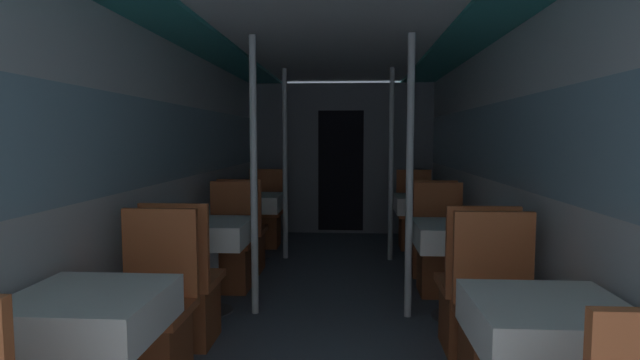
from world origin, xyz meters
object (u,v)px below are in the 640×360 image
chair_right_near_1 (474,307)px  support_pole_left_1 (254,177)px  support_pole_right_1 (410,178)px  dining_table_left_0 (90,322)px  chair_left_far_2 (264,223)px  support_pole_left_2 (285,165)px  chair_right_far_2 (415,225)px  chair_left_near_2 (244,244)px  dining_table_right_2 (422,208)px  chair_left_far_1 (230,257)px  dining_table_right_0 (548,334)px  dining_table_right_1 (455,241)px  chair_right_far_0 (500,344)px  chair_right_near_2 (430,246)px  chair_left_near_1 (185,301)px  chair_left_far_0 (151,335)px  chair_right_far_1 (440,260)px  support_pole_right_2 (391,165)px  dining_table_left_2 (255,206)px  dining_table_left_1 (210,238)px

chair_right_near_1 → support_pole_left_1: bearing=158.2°
support_pole_right_1 → dining_table_left_0: bearing=-130.6°
chair_left_far_2 → support_pole_left_2: (0.35, -0.61, 0.77)m
chair_left_far_2 → chair_right_far_2: 1.88m
chair_left_near_2 → dining_table_right_2: chair_left_near_2 is taller
dining_table_left_0 → chair_left_far_1: size_ratio=0.75×
dining_table_right_0 → support_pole_right_1: (-0.35, 1.78, 0.47)m
chair_left_far_2 → dining_table_right_1: chair_left_far_2 is taller
chair_left_near_2 → chair_left_far_2: size_ratio=1.00×
support_pole_left_1 → chair_right_far_0: bearing=-37.5°
chair_left_near_2 → chair_right_near_1: size_ratio=1.00×
support_pole_left_1 → chair_right_far_2: 2.94m
chair_left_near_2 → chair_right_near_2: bearing=0.0°
chair_left_near_1 → support_pole_left_1: (0.35, 0.61, 0.77)m
dining_table_right_2 → chair_left_far_0: bearing=-122.4°
dining_table_right_2 → chair_right_far_0: bearing=-90.0°
dining_table_right_2 → dining_table_right_1: bearing=-90.0°
chair_left_far_0 → chair_left_near_1: size_ratio=1.00×
support_pole_left_2 → chair_right_near_1: 2.94m
chair_left_far_1 → support_pole_right_1: support_pole_right_1 is taller
chair_right_far_0 → chair_right_far_1: bearing=-90.0°
support_pole_left_2 → chair_left_near_2: bearing=-119.7°
chair_left_near_2 → support_pole_right_2: bearing=21.8°
chair_left_far_0 → dining_table_right_2: size_ratio=1.33×
support_pole_right_2 → dining_table_right_2: bearing=-0.0°
dining_table_right_2 → chair_right_near_2: bearing=-90.0°
dining_table_left_2 → support_pole_right_1: (1.53, -1.78, 0.47)m
dining_table_right_2 → chair_left_far_1: bearing=-148.0°
support_pole_left_2 → dining_table_right_2: support_pole_left_2 is taller
chair_right_far_0 → chair_left_near_2: bearing=-51.4°
chair_right_far_0 → dining_table_left_0: bearing=18.0°
support_pole_left_1 → dining_table_left_2: support_pole_left_1 is taller
support_pole_left_1 → chair_left_near_2: (-0.35, 1.17, -0.77)m
dining_table_left_0 → chair_right_far_1: chair_right_far_1 is taller
dining_table_left_1 → chair_left_near_1: 0.68m
chair_left_near_2 → support_pole_left_2: support_pole_left_2 is taller
chair_left_near_1 → dining_table_right_0: 2.23m
chair_left_near_2 → dining_table_right_0: 3.52m
dining_table_right_1 → chair_right_near_2: bearing=90.0°
dining_table_right_2 → chair_right_far_2: bearing=90.0°
chair_left_near_2 → support_pole_left_2: bearing=60.3°
dining_table_right_0 → dining_table_right_2: 3.57m
chair_left_near_2 → chair_right_far_2: (1.88, 1.22, 0.00)m
dining_table_left_1 → dining_table_right_0: size_ratio=1.00×
support_pole_right_1 → chair_right_far_2: 2.54m
dining_table_left_0 → dining_table_left_1: bearing=90.0°
chair_right_far_0 → dining_table_right_1: chair_right_far_0 is taller
support_pole_left_2 → chair_right_near_2: (1.53, -0.61, -0.77)m
chair_right_far_1 → dining_table_right_2: (0.00, 1.17, 0.30)m
chair_right_near_1 → chair_right_far_1: size_ratio=1.00×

